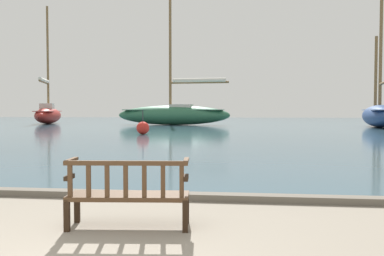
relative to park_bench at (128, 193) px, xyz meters
name	(u,v)px	position (x,y,z in m)	size (l,w,h in m)	color
harbor_water	(228,124)	(-0.26, 42.02, -0.43)	(100.00, 80.00, 0.08)	#385666
quay_edge_kerb	(143,195)	(-0.26, 1.87, -0.41)	(40.00, 0.30, 0.12)	#675F54
park_bench	(128,193)	(0.00, 0.00, 0.00)	(1.64, 0.67, 0.92)	black
sailboat_outer_port	(380,115)	(13.33, 33.69, 0.72)	(4.33, 10.73, 11.52)	navy
sailboat_far_port	(174,113)	(-5.55, 37.03, 0.77)	(11.72, 3.59, 12.70)	#2D6647
sailboat_distant_harbor	(48,114)	(-20.00, 39.37, 0.71)	(4.87, 9.49, 12.92)	maroon
channel_buoy	(143,128)	(-4.67, 20.17, 0.01)	(0.79, 0.79, 1.49)	red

